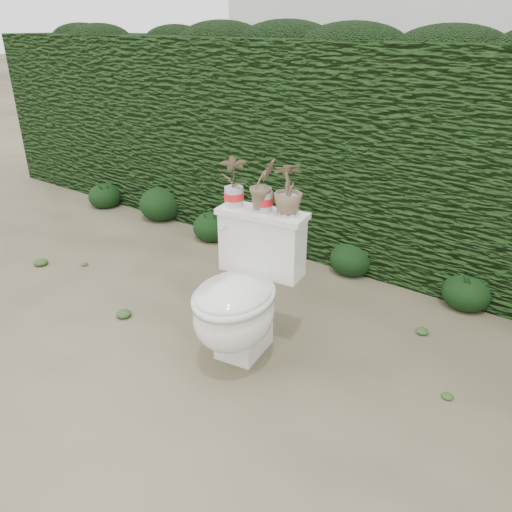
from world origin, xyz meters
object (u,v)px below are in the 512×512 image
Objects in this scene: potted_plant_center at (263,187)px; potted_plant_right at (288,191)px; toilet at (242,298)px; potted_plant_left at (234,182)px.

potted_plant_right is at bearing -62.41° from potted_plant_center.
toilet is 2.84× the size of potted_plant_right.
potted_plant_left reaches higher than toilet.
potted_plant_right reaches higher than toilet.
potted_plant_center reaches higher than toilet.
toilet is at bearing 23.53° from potted_plant_right.
potted_plant_left is 1.03× the size of potted_plant_center.
potted_plant_center is (-0.03, 0.24, 0.56)m from toilet.
potted_plant_right is at bearing 57.73° from toilet.
potted_plant_center is 1.00× the size of potted_plant_right.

